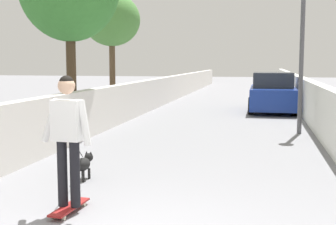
% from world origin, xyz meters
% --- Properties ---
extents(ground_plane, '(80.00, 80.00, 0.00)m').
position_xyz_m(ground_plane, '(14.00, 0.00, 0.00)').
color(ground_plane, gray).
extents(wall_left, '(48.00, 0.30, 1.23)m').
position_xyz_m(wall_left, '(12.00, 3.03, 0.61)').
color(wall_left, silver).
rests_on(wall_left, ground).
extents(fence_right, '(48.00, 0.30, 1.34)m').
position_xyz_m(fence_right, '(12.00, -3.03, 0.67)').
color(fence_right, silver).
rests_on(fence_right, ground).
extents(tree_left_mid, '(2.25, 2.25, 4.64)m').
position_xyz_m(tree_left_mid, '(13.00, 4.41, 3.57)').
color(tree_left_mid, brown).
rests_on(tree_left_mid, ground).
extents(lamp_post, '(0.36, 0.36, 3.94)m').
position_xyz_m(lamp_post, '(8.47, -2.48, 2.73)').
color(lamp_post, '#4C4C51').
rests_on(lamp_post, ground).
extents(skateboard, '(0.81, 0.25, 0.08)m').
position_xyz_m(skateboard, '(1.17, 0.99, 0.07)').
color(skateboard, maroon).
rests_on(skateboard, ground).
extents(person_skateboarder, '(0.24, 0.71, 1.71)m').
position_xyz_m(person_skateboarder, '(1.17, 0.99, 1.09)').
color(person_skateboarder, black).
rests_on(person_skateboarder, skateboard).
extents(dog, '(1.86, 0.58, 1.06)m').
position_xyz_m(dog, '(2.74, 1.44, 0.28)').
color(dog, black).
rests_on(dog, ground).
extents(car_near, '(3.93, 1.80, 1.54)m').
position_xyz_m(car_near, '(14.00, -1.88, 0.71)').
color(car_near, navy).
rests_on(car_near, ground).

